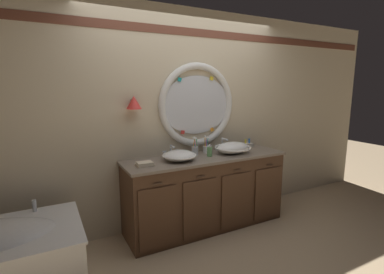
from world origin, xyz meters
TOP-DOWN VIEW (x-y plane):
  - ground_plane at (0.00, 0.00)m, footprint 14.00×14.00m
  - back_wall_assembly at (0.01, 0.59)m, footprint 6.40×0.26m
  - vanity_counter at (0.11, 0.27)m, footprint 1.98×0.60m
  - sink_basin_left at (-0.25, 0.24)m, footprint 0.38×0.38m
  - sink_basin_right at (0.47, 0.24)m, footprint 0.45×0.45m
  - faucet_set_left at (-0.25, 0.47)m, footprint 0.22×0.12m
  - faucet_set_right at (0.47, 0.47)m, footprint 0.22×0.15m
  - toothbrush_holder_left at (0.03, 0.40)m, footprint 0.09×0.09m
  - toothbrush_holder_right at (0.19, 0.41)m, footprint 0.08×0.08m
  - soap_dispenser at (0.14, 0.25)m, footprint 0.06×0.07m
  - folded_hand_towel at (-0.67, 0.21)m, footprint 0.17×0.14m
  - toiletry_basket at (0.87, 0.45)m, footprint 0.14×0.09m

SIDE VIEW (x-z plane):
  - ground_plane at x=0.00m, z-range 0.00..0.00m
  - vanity_counter at x=0.11m, z-range 0.00..0.88m
  - folded_hand_towel at x=-0.67m, z-range 0.88..0.92m
  - toiletry_basket at x=0.87m, z-range 0.86..0.97m
  - faucet_set_left at x=-0.25m, z-range 0.87..1.00m
  - toothbrush_holder_right at x=0.19m, z-range 0.83..1.05m
  - sink_basin_left at x=-0.25m, z-range 0.88..0.99m
  - toothbrush_holder_left at x=0.03m, z-range 0.83..1.05m
  - soap_dispenser at x=0.14m, z-range 0.87..1.01m
  - faucet_set_right at x=0.47m, z-range 0.87..1.02m
  - sink_basin_right at x=0.47m, z-range 0.88..1.02m
  - back_wall_assembly at x=0.01m, z-range 0.02..2.62m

